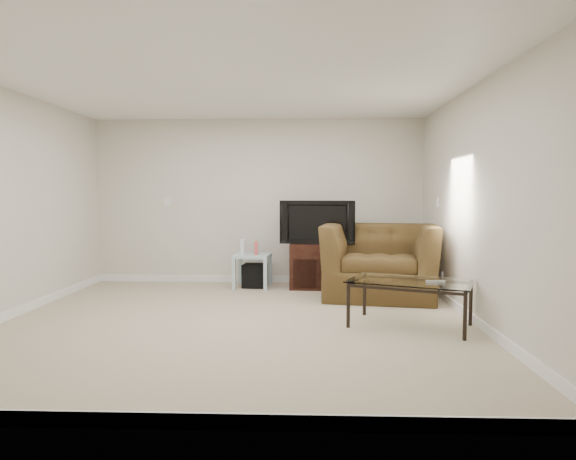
{
  "coord_description": "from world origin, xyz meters",
  "views": [
    {
      "loc": [
        0.74,
        -5.34,
        1.36
      ],
      "look_at": [
        0.5,
        1.2,
        0.9
      ],
      "focal_mm": 32.0,
      "sensor_mm": 36.0,
      "label": 1
    }
  ],
  "objects_px": {
    "subwoofer": "(255,275)",
    "recliner": "(380,248)",
    "tv_stand": "(318,265)",
    "television": "(318,222)",
    "side_table": "(252,271)",
    "coffee_table": "(410,304)"
  },
  "relations": [
    {
      "from": "tv_stand",
      "to": "television",
      "type": "height_order",
      "value": "television"
    },
    {
      "from": "tv_stand",
      "to": "television",
      "type": "relative_size",
      "value": 0.79
    },
    {
      "from": "tv_stand",
      "to": "coffee_table",
      "type": "xyz_separation_m",
      "value": [
        0.9,
        -2.16,
        -0.09
      ]
    },
    {
      "from": "side_table",
      "to": "recliner",
      "type": "bearing_deg",
      "value": -19.17
    },
    {
      "from": "tv_stand",
      "to": "subwoofer",
      "type": "relative_size",
      "value": 2.36
    },
    {
      "from": "television",
      "to": "subwoofer",
      "type": "relative_size",
      "value": 3.0
    },
    {
      "from": "television",
      "to": "tv_stand",
      "type": "bearing_deg",
      "value": 93.06
    },
    {
      "from": "subwoofer",
      "to": "television",
      "type": "bearing_deg",
      "value": -3.15
    },
    {
      "from": "recliner",
      "to": "tv_stand",
      "type": "bearing_deg",
      "value": 152.14
    },
    {
      "from": "subwoofer",
      "to": "recliner",
      "type": "relative_size",
      "value": 0.22
    },
    {
      "from": "tv_stand",
      "to": "recliner",
      "type": "xyz_separation_m",
      "value": [
        0.81,
        -0.61,
        0.32
      ]
    },
    {
      "from": "television",
      "to": "side_table",
      "type": "bearing_deg",
      "value": -176.26
    },
    {
      "from": "recliner",
      "to": "coffee_table",
      "type": "distance_m",
      "value": 1.61
    },
    {
      "from": "side_table",
      "to": "coffee_table",
      "type": "xyz_separation_m",
      "value": [
        1.85,
        -2.16,
        -0.0
      ]
    },
    {
      "from": "side_table",
      "to": "subwoofer",
      "type": "xyz_separation_m",
      "value": [
        0.03,
        0.02,
        -0.07
      ]
    },
    {
      "from": "tv_stand",
      "to": "subwoofer",
      "type": "height_order",
      "value": "tv_stand"
    },
    {
      "from": "television",
      "to": "recliner",
      "type": "bearing_deg",
      "value": -29.82
    },
    {
      "from": "subwoofer",
      "to": "recliner",
      "type": "distance_m",
      "value": 1.9
    },
    {
      "from": "subwoofer",
      "to": "side_table",
      "type": "bearing_deg",
      "value": -150.76
    },
    {
      "from": "tv_stand",
      "to": "television",
      "type": "distance_m",
      "value": 0.64
    },
    {
      "from": "tv_stand",
      "to": "subwoofer",
      "type": "distance_m",
      "value": 0.93
    },
    {
      "from": "television",
      "to": "recliner",
      "type": "height_order",
      "value": "recliner"
    }
  ]
}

